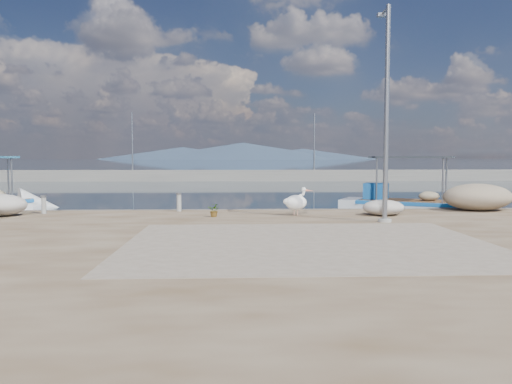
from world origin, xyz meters
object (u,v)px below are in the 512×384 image
object	(u,v)px
lamp_post	(386,121)
bollard_near	(179,201)
boat_right	(409,209)
pelican	(296,202)

from	to	relation	value
lamp_post	bollard_near	bearing A→B (deg)	153.74
boat_right	lamp_post	distance (m)	8.03
pelican	lamp_post	world-z (taller)	lamp_post
pelican	bollard_near	distance (m)	4.72
pelican	bollard_near	xyz separation A→B (m)	(-4.45, 1.57, -0.09)
lamp_post	bollard_near	size ratio (longest dim) A/B	9.52
boat_right	pelican	size ratio (longest dim) A/B	6.30
pelican	lamp_post	bearing A→B (deg)	-31.59
boat_right	lamp_post	size ratio (longest dim) A/B	0.96
pelican	lamp_post	size ratio (longest dim) A/B	0.15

